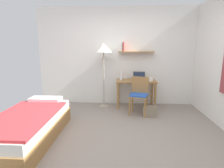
% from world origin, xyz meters
% --- Properties ---
extents(ground_plane, '(5.28, 5.28, 0.00)m').
position_xyz_m(ground_plane, '(0.00, 0.00, 0.00)').
color(ground_plane, gray).
extents(wall_back, '(4.40, 0.27, 2.60)m').
position_xyz_m(wall_back, '(0.00, 2.02, 1.30)').
color(wall_back, white).
rests_on(wall_back, ground_plane).
extents(bed, '(0.90, 1.87, 0.54)m').
position_xyz_m(bed, '(-1.49, -0.14, 0.24)').
color(bed, '#9E703D').
rests_on(bed, ground_plane).
extents(desk, '(1.02, 0.54, 0.71)m').
position_xyz_m(desk, '(0.44, 1.70, 0.57)').
color(desk, '#9E703D').
rests_on(desk, ground_plane).
extents(desk_chair, '(0.50, 0.48, 0.87)m').
position_xyz_m(desk_chair, '(0.48, 1.20, 0.49)').
color(desk_chair, '#9E703D').
rests_on(desk_chair, ground_plane).
extents(standing_lamp, '(0.43, 0.43, 1.65)m').
position_xyz_m(standing_lamp, '(-0.40, 1.67, 1.46)').
color(standing_lamp, '#B2A893').
rests_on(standing_lamp, ground_plane).
extents(laptop, '(0.32, 0.23, 0.21)m').
position_xyz_m(laptop, '(0.52, 1.74, 0.77)').
color(laptop, '#2D2D33').
rests_on(laptop, desk).
extents(water_bottle, '(0.07, 0.07, 0.20)m').
position_xyz_m(water_bottle, '(0.05, 1.71, 0.81)').
color(water_bottle, silver).
rests_on(water_bottle, desk).
extents(book_stack, '(0.20, 0.25, 0.08)m').
position_xyz_m(book_stack, '(0.76, 1.66, 0.75)').
color(book_stack, silver).
rests_on(book_stack, desk).
extents(handbag, '(0.29, 0.12, 0.41)m').
position_xyz_m(handbag, '(0.70, 1.01, 0.14)').
color(handbag, gray).
rests_on(handbag, ground_plane).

